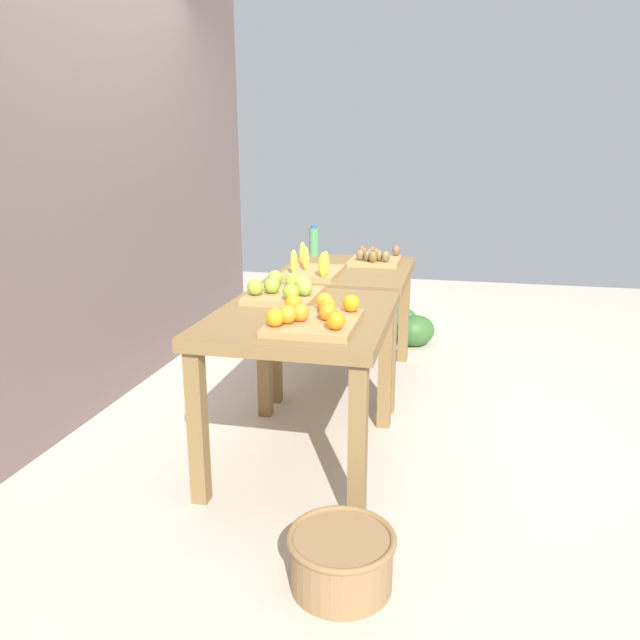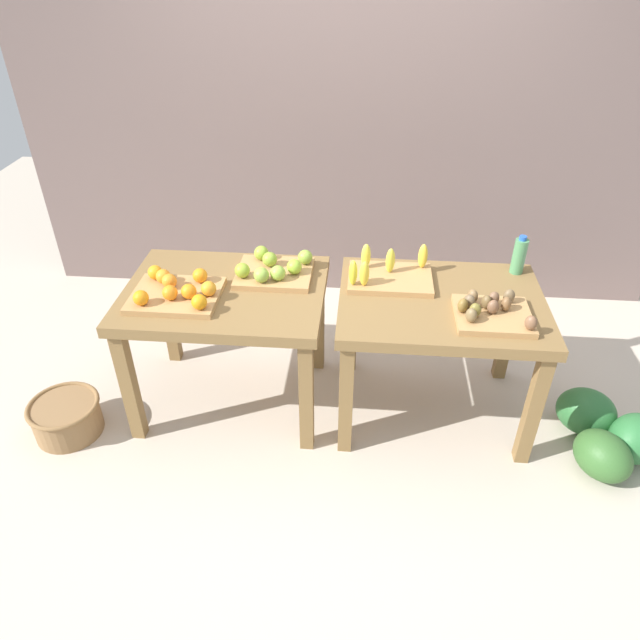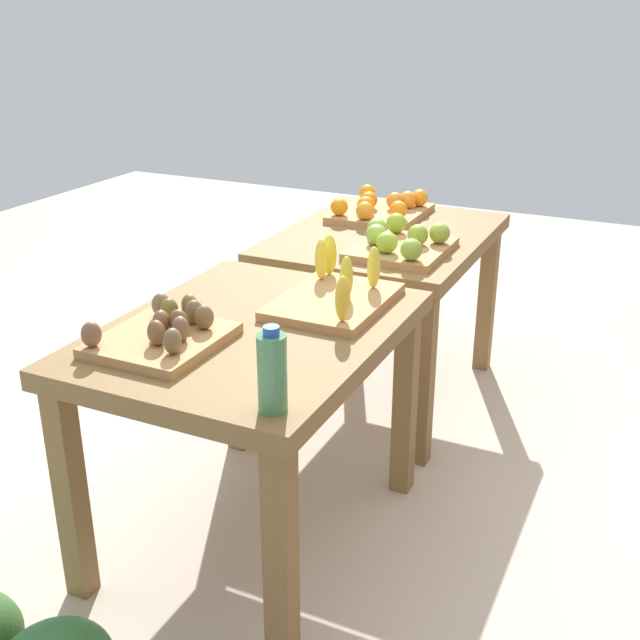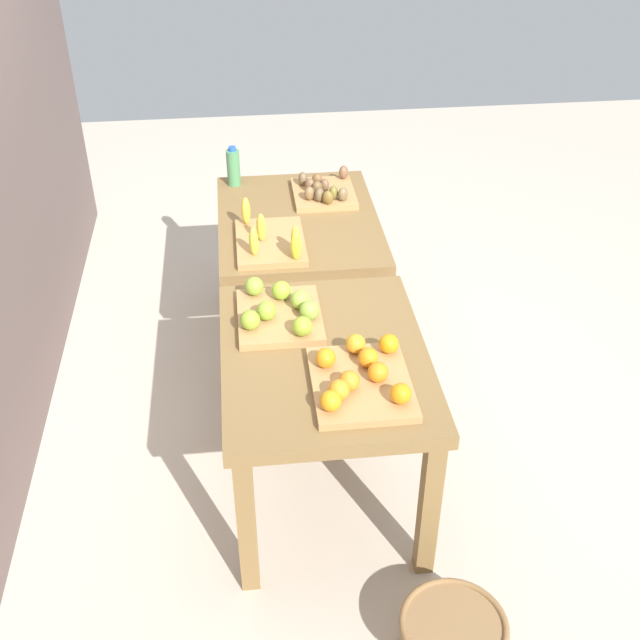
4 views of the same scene
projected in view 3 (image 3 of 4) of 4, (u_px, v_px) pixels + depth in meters
The scene contains 9 objects.
ground_plane at pixel (328, 453), 3.13m from camera, with size 8.00×8.00×0.00m, color beige.
display_table_left at pixel (385, 257), 3.35m from camera, with size 1.04×0.80×0.75m.
display_table_right at pixel (251, 360), 2.42m from camera, with size 1.04×0.80×0.75m.
orange_bin at pixel (381, 208), 3.52m from camera, with size 0.44×0.36×0.11m.
apple_bin at pixel (401, 242), 3.03m from camera, with size 0.41×0.34×0.11m.
banana_crate at pixel (336, 293), 2.53m from camera, with size 0.44×0.32×0.17m.
kiwi_bin at pixel (165, 333), 2.24m from camera, with size 0.36×0.32×0.10m.
water_bottle at pixel (272, 372), 1.86m from camera, with size 0.07×0.07×0.22m.
wicker_basket at pixel (378, 298), 4.41m from camera, with size 0.38×0.38×0.20m.
Camera 3 is at (2.45, 1.13, 1.67)m, focal length 44.85 mm.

